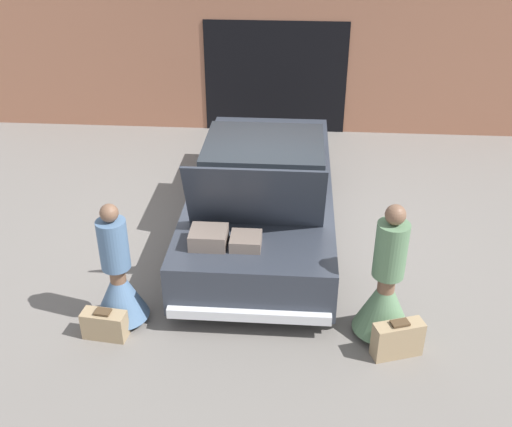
# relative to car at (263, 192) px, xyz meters

# --- Properties ---
(ground_plane) EXTENTS (40.00, 40.00, 0.00)m
(ground_plane) POSITION_rel_car_xyz_m (0.00, -0.02, -0.58)
(ground_plane) COLOR slate
(garage_wall_back) EXTENTS (12.00, 0.14, 2.80)m
(garage_wall_back) POSITION_rel_car_xyz_m (0.00, 3.94, 0.81)
(garage_wall_back) COLOR #9E664C
(garage_wall_back) RESTS_ON ground_plane
(car) EXTENTS (1.99, 4.88, 1.75)m
(car) POSITION_rel_car_xyz_m (0.00, 0.00, 0.00)
(car) COLOR #2D333D
(car) RESTS_ON ground_plane
(person_left) EXTENTS (0.63, 0.63, 1.55)m
(person_left) POSITION_rel_car_xyz_m (-1.50, -2.28, -0.03)
(person_left) COLOR brown
(person_left) RESTS_ON ground_plane
(person_right) EXTENTS (0.66, 0.66, 1.67)m
(person_right) POSITION_rel_car_xyz_m (1.51, -2.30, 0.01)
(person_right) COLOR brown
(person_right) RESTS_ON ground_plane
(suitcase_beside_left_person) EXTENTS (0.52, 0.26, 0.36)m
(suitcase_beside_left_person) POSITION_rel_car_xyz_m (-1.62, -2.59, -0.41)
(suitcase_beside_left_person) COLOR #9E8460
(suitcase_beside_left_person) RESTS_ON ground_plane
(suitcase_beside_right_person) EXTENTS (0.58, 0.35, 0.45)m
(suitcase_beside_right_person) POSITION_rel_car_xyz_m (1.64, -2.65, -0.37)
(suitcase_beside_right_person) COLOR #9E8460
(suitcase_beside_right_person) RESTS_ON ground_plane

